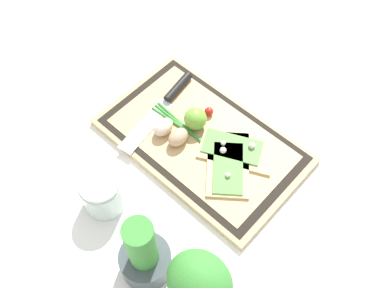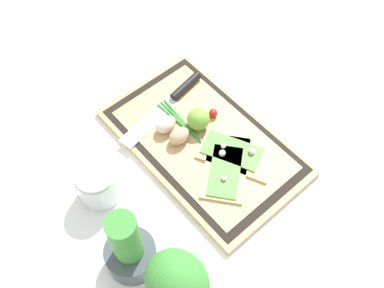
{
  "view_description": "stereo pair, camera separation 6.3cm",
  "coord_description": "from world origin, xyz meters",
  "px_view_note": "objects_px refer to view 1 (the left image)",
  "views": [
    {
      "loc": [
        -0.38,
        0.45,
        0.94
      ],
      "look_at": [
        0.0,
        0.04,
        0.04
      ],
      "focal_mm": 42.0,
      "sensor_mm": 36.0,
      "label": 1
    },
    {
      "loc": [
        -0.43,
        0.41,
        0.94
      ],
      "look_at": [
        0.0,
        0.04,
        0.04
      ],
      "focal_mm": 42.0,
      "sensor_mm": 36.0,
      "label": 2
    }
  ],
  "objects_px": {
    "herb_pot": "(144,256)",
    "pizza_slice_near": "(236,149)",
    "cherry_tomato_red": "(209,111)",
    "herb_glass": "(199,286)",
    "pizza_slice_far": "(228,165)",
    "egg_pink": "(163,127)",
    "knife": "(169,98)",
    "egg_brown": "(178,137)",
    "lime": "(195,119)",
    "sauce_jar": "(103,194)"
  },
  "relations": [
    {
      "from": "egg_brown",
      "to": "sauce_jar",
      "type": "xyz_separation_m",
      "value": [
        0.02,
        0.22,
        0.0
      ]
    },
    {
      "from": "knife",
      "to": "egg_pink",
      "type": "xyz_separation_m",
      "value": [
        -0.06,
        0.08,
        0.01
      ]
    },
    {
      "from": "egg_brown",
      "to": "herb_pot",
      "type": "xyz_separation_m",
      "value": [
        -0.16,
        0.26,
        0.03
      ]
    },
    {
      "from": "pizza_slice_far",
      "to": "egg_pink",
      "type": "bearing_deg",
      "value": 10.39
    },
    {
      "from": "pizza_slice_far",
      "to": "herb_glass",
      "type": "distance_m",
      "value": 0.33
    },
    {
      "from": "cherry_tomato_red",
      "to": "herb_glass",
      "type": "distance_m",
      "value": 0.46
    },
    {
      "from": "herb_pot",
      "to": "pizza_slice_near",
      "type": "bearing_deg",
      "value": -83.37
    },
    {
      "from": "pizza_slice_near",
      "to": "egg_pink",
      "type": "xyz_separation_m",
      "value": [
        0.17,
        0.08,
        0.01
      ]
    },
    {
      "from": "pizza_slice_far",
      "to": "egg_brown",
      "type": "distance_m",
      "value": 0.14
    },
    {
      "from": "sauce_jar",
      "to": "pizza_slice_near",
      "type": "bearing_deg",
      "value": -114.57
    },
    {
      "from": "herb_pot",
      "to": "herb_glass",
      "type": "height_order",
      "value": "herb_pot"
    },
    {
      "from": "knife",
      "to": "herb_glass",
      "type": "height_order",
      "value": "herb_glass"
    },
    {
      "from": "pizza_slice_far",
      "to": "herb_glass",
      "type": "height_order",
      "value": "herb_glass"
    },
    {
      "from": "pizza_slice_far",
      "to": "cherry_tomato_red",
      "type": "distance_m",
      "value": 0.16
    },
    {
      "from": "pizza_slice_far",
      "to": "herb_glass",
      "type": "relative_size",
      "value": 1.0
    },
    {
      "from": "pizza_slice_near",
      "to": "egg_brown",
      "type": "distance_m",
      "value": 0.14
    },
    {
      "from": "pizza_slice_far",
      "to": "knife",
      "type": "bearing_deg",
      "value": -10.72
    },
    {
      "from": "lime",
      "to": "herb_glass",
      "type": "height_order",
      "value": "herb_glass"
    },
    {
      "from": "herb_pot",
      "to": "herb_glass",
      "type": "bearing_deg",
      "value": -171.12
    },
    {
      "from": "knife",
      "to": "herb_pot",
      "type": "xyz_separation_m",
      "value": [
        -0.26,
        0.34,
        0.04
      ]
    },
    {
      "from": "pizza_slice_far",
      "to": "egg_pink",
      "type": "xyz_separation_m",
      "value": [
        0.18,
        0.03,
        0.01
      ]
    },
    {
      "from": "cherry_tomato_red",
      "to": "herb_pot",
      "type": "xyz_separation_m",
      "value": [
        -0.16,
        0.37,
        0.04
      ]
    },
    {
      "from": "pizza_slice_near",
      "to": "lime",
      "type": "bearing_deg",
      "value": 6.76
    },
    {
      "from": "knife",
      "to": "cherry_tomato_red",
      "type": "height_order",
      "value": "same"
    },
    {
      "from": "lime",
      "to": "herb_pot",
      "type": "relative_size",
      "value": 0.27
    },
    {
      "from": "pizza_slice_far",
      "to": "herb_glass",
      "type": "xyz_separation_m",
      "value": [
        -0.15,
        0.27,
        0.09
      ]
    },
    {
      "from": "cherry_tomato_red",
      "to": "herb_glass",
      "type": "relative_size",
      "value": 0.11
    },
    {
      "from": "pizza_slice_near",
      "to": "sauce_jar",
      "type": "distance_m",
      "value": 0.33
    },
    {
      "from": "pizza_slice_near",
      "to": "cherry_tomato_red",
      "type": "bearing_deg",
      "value": -16.15
    },
    {
      "from": "egg_brown",
      "to": "herb_glass",
      "type": "xyz_separation_m",
      "value": [
        -0.29,
        0.24,
        0.08
      ]
    },
    {
      "from": "pizza_slice_near",
      "to": "lime",
      "type": "distance_m",
      "value": 0.12
    },
    {
      "from": "pizza_slice_near",
      "to": "lime",
      "type": "xyz_separation_m",
      "value": [
        0.12,
        0.01,
        0.02
      ]
    },
    {
      "from": "cherry_tomato_red",
      "to": "sauce_jar",
      "type": "xyz_separation_m",
      "value": [
        0.02,
        0.33,
        0.01
      ]
    },
    {
      "from": "pizza_slice_near",
      "to": "herb_glass",
      "type": "height_order",
      "value": "herb_glass"
    },
    {
      "from": "sauce_jar",
      "to": "herb_glass",
      "type": "relative_size",
      "value": 0.49
    },
    {
      "from": "pizza_slice_far",
      "to": "knife",
      "type": "xyz_separation_m",
      "value": [
        0.24,
        -0.04,
        0.0
      ]
    },
    {
      "from": "herb_pot",
      "to": "herb_glass",
      "type": "distance_m",
      "value": 0.14
    },
    {
      "from": "cherry_tomato_red",
      "to": "pizza_slice_near",
      "type": "bearing_deg",
      "value": 163.85
    },
    {
      "from": "knife",
      "to": "herb_pot",
      "type": "distance_m",
      "value": 0.43
    },
    {
      "from": "pizza_slice_near",
      "to": "lime",
      "type": "relative_size",
      "value": 3.63
    },
    {
      "from": "pizza_slice_near",
      "to": "pizza_slice_far",
      "type": "relative_size",
      "value": 1.03
    },
    {
      "from": "egg_brown",
      "to": "pizza_slice_far",
      "type": "bearing_deg",
      "value": -167.36
    },
    {
      "from": "egg_pink",
      "to": "herb_glass",
      "type": "xyz_separation_m",
      "value": [
        -0.33,
        0.24,
        0.08
      ]
    },
    {
      "from": "pizza_slice_near",
      "to": "egg_pink",
      "type": "height_order",
      "value": "egg_pink"
    },
    {
      "from": "egg_brown",
      "to": "herb_glass",
      "type": "bearing_deg",
      "value": 139.69
    },
    {
      "from": "pizza_slice_near",
      "to": "pizza_slice_far",
      "type": "xyz_separation_m",
      "value": [
        -0.01,
        0.05,
        0.0
      ]
    },
    {
      "from": "pizza_slice_near",
      "to": "herb_glass",
      "type": "xyz_separation_m",
      "value": [
        -0.17,
        0.32,
        0.09
      ]
    },
    {
      "from": "cherry_tomato_red",
      "to": "herb_glass",
      "type": "bearing_deg",
      "value": 128.9
    },
    {
      "from": "knife",
      "to": "sauce_jar",
      "type": "bearing_deg",
      "value": 106.27
    },
    {
      "from": "herb_glass",
      "to": "knife",
      "type": "bearing_deg",
      "value": -39.05
    }
  ]
}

